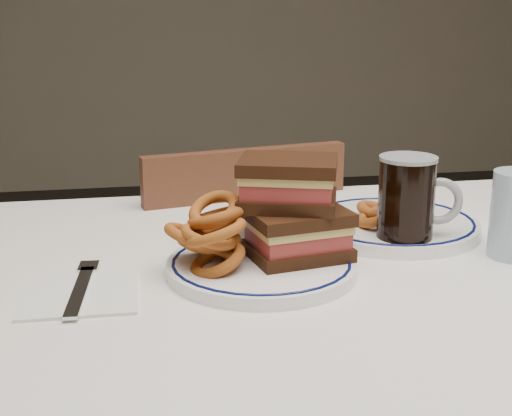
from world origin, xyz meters
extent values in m
cube|color=silver|center=(0.00, 0.00, 0.73)|extent=(1.26, 0.86, 0.03)
cube|color=silver|center=(0.00, 0.43, 0.65)|extent=(1.26, 0.01, 0.17)
cube|color=#442315|center=(-0.13, 0.55, 0.40)|extent=(0.46, 0.46, 0.04)
cylinder|color=#442315|center=(0.00, 0.75, 0.19)|extent=(0.03, 0.03, 0.38)
cylinder|color=#442315|center=(-0.32, 0.68, 0.19)|extent=(0.03, 0.03, 0.38)
cube|color=#442315|center=(-0.09, 0.38, 0.63)|extent=(0.39, 0.10, 0.43)
cylinder|color=white|center=(-0.14, 0.00, 0.76)|extent=(0.25, 0.25, 0.02)
torus|color=#091145|center=(-0.14, 0.00, 0.77)|extent=(0.24, 0.24, 0.00)
cube|color=black|center=(-0.09, 0.01, 0.78)|extent=(0.14, 0.12, 0.02)
cube|color=#AD3932|center=(-0.09, 0.01, 0.79)|extent=(0.13, 0.11, 0.02)
cube|color=tan|center=(-0.09, 0.01, 0.81)|extent=(0.14, 0.12, 0.01)
cube|color=black|center=(-0.09, 0.01, 0.82)|extent=(0.14, 0.12, 0.02)
cube|color=black|center=(-0.10, 0.03, 0.84)|extent=(0.15, 0.14, 0.02)
cube|color=#AD3932|center=(-0.10, 0.03, 0.86)|extent=(0.14, 0.12, 0.02)
cube|color=tan|center=(-0.10, 0.03, 0.88)|extent=(0.15, 0.13, 0.01)
cube|color=black|center=(-0.10, 0.03, 0.89)|extent=(0.15, 0.14, 0.02)
torus|color=#70310E|center=(-0.20, -0.02, 0.78)|extent=(0.08, 0.08, 0.05)
torus|color=#70310E|center=(-0.21, 0.01, 0.79)|extent=(0.09, 0.08, 0.07)
torus|color=#70310E|center=(-0.20, 0.01, 0.80)|extent=(0.08, 0.08, 0.02)
torus|color=#70310E|center=(-0.22, 0.01, 0.80)|extent=(0.09, 0.09, 0.05)
torus|color=#70310E|center=(-0.21, -0.01, 0.81)|extent=(0.08, 0.07, 0.04)
torus|color=#70310E|center=(-0.20, -0.02, 0.82)|extent=(0.09, 0.08, 0.05)
torus|color=#70310E|center=(-0.19, 0.01, 0.83)|extent=(0.09, 0.08, 0.05)
torus|color=#70310E|center=(-0.20, 0.02, 0.84)|extent=(0.08, 0.07, 0.06)
cylinder|color=white|center=(-0.15, 0.10, 0.78)|extent=(0.05, 0.05, 0.03)
cylinder|color=#91020F|center=(-0.15, 0.10, 0.79)|extent=(0.04, 0.04, 0.01)
cylinder|color=black|center=(0.09, 0.06, 0.82)|extent=(0.08, 0.08, 0.13)
cylinder|color=#989FA6|center=(0.09, 0.06, 0.88)|extent=(0.08, 0.08, 0.01)
torus|color=#989FA6|center=(0.13, 0.05, 0.82)|extent=(0.07, 0.03, 0.07)
cylinder|color=white|center=(0.10, 0.14, 0.76)|extent=(0.27, 0.27, 0.02)
torus|color=#091145|center=(0.10, 0.14, 0.77)|extent=(0.26, 0.26, 0.01)
torus|color=#70310E|center=(0.09, 0.16, 0.78)|extent=(0.09, 0.09, 0.04)
torus|color=#70310E|center=(0.07, 0.12, 0.79)|extent=(0.09, 0.08, 0.05)
torus|color=#70310E|center=(0.09, 0.11, 0.80)|extent=(0.09, 0.08, 0.06)
cube|color=white|center=(-0.37, -0.03, 0.75)|extent=(0.14, 0.14, 0.00)
cube|color=silver|center=(-0.37, -0.03, 0.76)|extent=(0.03, 0.16, 0.00)
cube|color=silver|center=(-0.36, 0.05, 0.76)|extent=(0.03, 0.04, 0.00)
camera|label=1|loc=(-0.31, -0.87, 1.10)|focal=50.00mm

